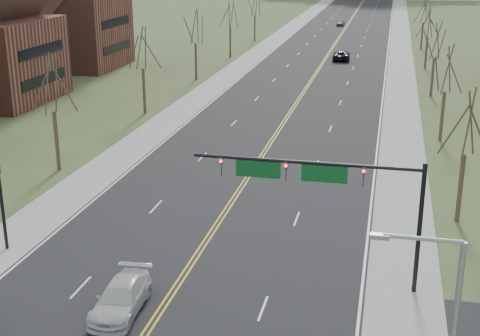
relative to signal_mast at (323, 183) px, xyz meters
The scene contains 22 objects.
road 96.96m from the signal_mast, 94.41° to the left, with size 20.00×380.00×0.01m, color black.
sidewalk_left 98.61m from the signal_mast, 101.39° to the left, with size 4.00×380.00×0.03m, color gray.
sidewalk_right 96.78m from the signal_mast, 87.30° to the left, with size 4.00×380.00×0.03m, color gray.
center_line 96.96m from the signal_mast, 94.41° to the left, with size 0.42×380.00×0.01m, color gold.
edge_line_left 98.20m from the signal_mast, 100.13° to the left, with size 0.15×380.00×0.01m, color silver.
edge_line_right 96.70m from the signal_mast, 88.60° to the left, with size 0.15×380.00×0.01m, color silver.
signal_mast is the anchor object (origin of this frame).
signal_left 19.06m from the signal_mast, behind, with size 0.32×0.36×6.00m.
tree_r_0 13.26m from the signal_mast, 52.51° to the left, with size 3.74×3.74×8.50m.
tree_l_0 27.17m from the signal_mast, 147.71° to the left, with size 3.96×3.96×9.00m.
tree_r_1 31.56m from the signal_mast, 75.21° to the left, with size 3.74×3.74×8.50m.
tree_l_1 41.45m from the signal_mast, 123.63° to the left, with size 3.96×3.96×9.00m.
tree_r_2 51.15m from the signal_mast, 80.94° to the left, with size 3.74×3.74×8.50m.
tree_l_2 59.15m from the signal_mast, 112.83° to the left, with size 3.96×3.96×9.00m.
tree_r_3 70.96m from the signal_mast, 83.48° to the left, with size 3.74×3.74×8.50m.
tree_l_3 77.96m from the signal_mast, 107.12° to the left, with size 3.96×3.96×9.00m.
tree_r_4 90.86m from the signal_mast, 84.91° to the left, with size 3.74×3.74×8.50m.
tree_l_4 97.25m from the signal_mast, 103.65° to the left, with size 3.96×3.96×9.00m.
bldg_left_far 75.76m from the signal_mast, 126.91° to the left, with size 17.10×14.28×23.25m.
car_sb_inner_second 11.85m from the signal_mast, 150.27° to the right, with size 2.11×5.19×1.51m, color silver.
car_far_nb 75.76m from the signal_mast, 93.65° to the left, with size 2.62×5.68×1.58m, color black.
car_far_sb 124.95m from the signal_mast, 94.09° to the left, with size 1.66×4.13×1.41m, color #56595F.
Camera 1 is at (10.46, -19.38, 17.48)m, focal length 50.00 mm.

